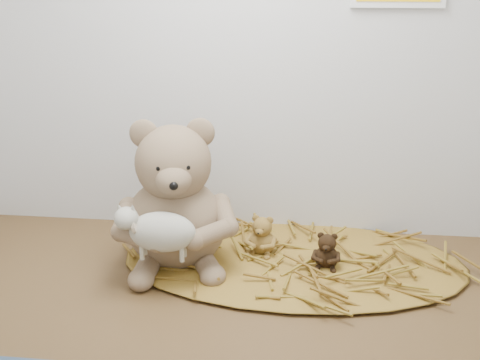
% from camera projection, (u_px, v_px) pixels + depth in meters
% --- Properties ---
extents(alcove_shell, '(1.20, 0.60, 0.90)m').
position_uv_depth(alcove_shell, '(232.00, 34.00, 1.03)').
color(alcove_shell, '#402A16').
rests_on(alcove_shell, ground).
extents(straw_bed, '(0.68, 0.39, 0.01)m').
position_uv_depth(straw_bed, '(293.00, 261.00, 1.19)').
color(straw_bed, brown).
rests_on(straw_bed, shelf_floor).
extents(main_teddy, '(0.29, 0.30, 0.29)m').
position_uv_depth(main_teddy, '(175.00, 194.00, 1.15)').
color(main_teddy, '#907859').
rests_on(main_teddy, shelf_floor).
extents(toy_lamb, '(0.16, 0.10, 0.10)m').
position_uv_depth(toy_lamb, '(162.00, 232.00, 1.07)').
color(toy_lamb, beige).
rests_on(toy_lamb, main_teddy).
extents(mini_teddy_tan, '(0.08, 0.08, 0.08)m').
position_uv_depth(mini_teddy_tan, '(262.00, 233.00, 1.21)').
color(mini_teddy_tan, olive).
rests_on(mini_teddy_tan, straw_bed).
extents(mini_teddy_brown, '(0.06, 0.07, 0.07)m').
position_uv_depth(mini_teddy_brown, '(327.00, 248.00, 1.15)').
color(mini_teddy_brown, black).
rests_on(mini_teddy_brown, straw_bed).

